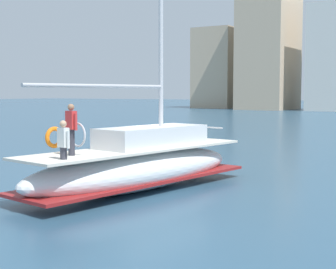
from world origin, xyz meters
TOP-DOWN VIEW (x-y plane):
  - ground_plane at (0.00, 0.00)m, footprint 400.00×400.00m
  - main_sailboat at (1.36, -1.81)m, footprint 3.98×9.87m

SIDE VIEW (x-z plane):
  - ground_plane at x=0.00m, z-range 0.00..0.00m
  - main_sailboat at x=1.36m, z-range -5.07..6.88m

